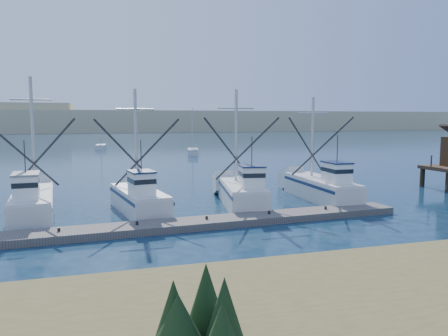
# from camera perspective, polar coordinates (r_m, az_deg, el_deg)

# --- Properties ---
(ground) EXTENTS (500.00, 500.00, 0.00)m
(ground) POSITION_cam_1_polar(r_m,az_deg,el_deg) (21.45, 12.73, -10.47)
(ground) COLOR #0B1F34
(ground) RESTS_ON ground
(floating_dock) EXTENTS (31.09, 3.99, 0.41)m
(floating_dock) POSITION_cam_1_polar(r_m,az_deg,el_deg) (24.72, -8.97, -7.63)
(floating_dock) COLOR #5E5954
(floating_dock) RESTS_ON ground
(dune_ridge) EXTENTS (360.00, 60.00, 10.00)m
(dune_ridge) POSITION_cam_1_polar(r_m,az_deg,el_deg) (228.09, -14.03, 5.96)
(dune_ridge) COLOR tan
(dune_ridge) RESTS_ON ground
(trawler_fleet) EXTENTS (29.77, 9.49, 8.94)m
(trawler_fleet) POSITION_cam_1_polar(r_m,az_deg,el_deg) (29.66, -8.96, -3.79)
(trawler_fleet) COLOR silver
(trawler_fleet) RESTS_ON ground
(sailboat_near) EXTENTS (3.11, 7.03, 8.10)m
(sailboat_near) POSITION_cam_1_polar(r_m,az_deg,el_deg) (75.63, -4.10, 2.11)
(sailboat_near) COLOR silver
(sailboat_near) RESTS_ON ground
(sailboat_far) EXTENTS (2.33, 5.55, 8.10)m
(sailboat_far) POSITION_cam_1_polar(r_m,az_deg,el_deg) (91.77, -15.78, 2.65)
(sailboat_far) COLOR silver
(sailboat_far) RESTS_ON ground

